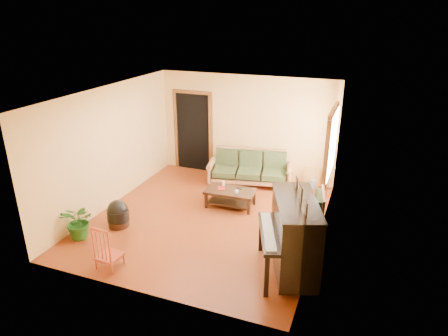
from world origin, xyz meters
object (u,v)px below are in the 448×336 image
at_px(coffee_table, 230,198).
at_px(armchair, 302,212).
at_px(footstool, 118,217).
at_px(ceramic_crock, 313,184).
at_px(red_chair, 108,246).
at_px(piano, 294,237).
at_px(potted_plant, 79,222).
at_px(sofa, 250,168).

distance_m(coffee_table, armchair, 1.78).
height_order(footstool, ceramic_crock, footstool).
relative_size(coffee_table, red_chair, 1.34).
xyz_separation_m(piano, potted_plant, (-3.95, -0.38, -0.30)).
xyz_separation_m(sofa, armchair, (1.62, -1.91, 0.03)).
bearing_deg(ceramic_crock, coffee_table, -133.58).
relative_size(footstool, ceramic_crock, 1.89).
height_order(sofa, armchair, armchair).
distance_m(sofa, red_chair, 4.27).
bearing_deg(sofa, armchair, -61.29).
height_order(red_chair, potted_plant, red_chair).
xyz_separation_m(footstool, ceramic_crock, (3.34, 3.23, -0.09)).
bearing_deg(potted_plant, footstool, 57.68).
bearing_deg(armchair, sofa, 120.99).
bearing_deg(armchair, footstool, -173.39).
distance_m(sofa, footstool, 3.43).
bearing_deg(coffee_table, sofa, 88.62).
bearing_deg(footstool, ceramic_crock, 44.01).
relative_size(coffee_table, footstool, 2.48).
height_order(ceramic_crock, potted_plant, potted_plant).
relative_size(red_chair, ceramic_crock, 3.49).
bearing_deg(piano, red_chair, 178.53).
distance_m(sofa, armchair, 2.50).
distance_m(red_chair, ceramic_crock, 5.19).
bearing_deg(coffee_table, armchair, -20.18).
distance_m(sofa, coffee_table, 1.32).
relative_size(sofa, coffee_table, 1.86).
relative_size(piano, ceramic_crock, 6.39).
xyz_separation_m(armchair, red_chair, (-2.79, -2.20, -0.06)).
bearing_deg(footstool, potted_plant, -122.32).
xyz_separation_m(piano, footstool, (-3.55, 0.25, -0.44)).
bearing_deg(sofa, coffee_table, -103.12).
bearing_deg(coffee_table, footstool, -138.24).
bearing_deg(potted_plant, armchair, 22.91).
relative_size(coffee_table, ceramic_crock, 4.69).
height_order(coffee_table, footstool, footstool).
height_order(armchair, ceramic_crock, armchair).
relative_size(footstool, potted_plant, 0.62).
distance_m(sofa, piano, 3.60).
bearing_deg(footstool, armchair, 16.07).
bearing_deg(ceramic_crock, potted_plant, -134.10).
bearing_deg(sofa, ceramic_crock, 0.60).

